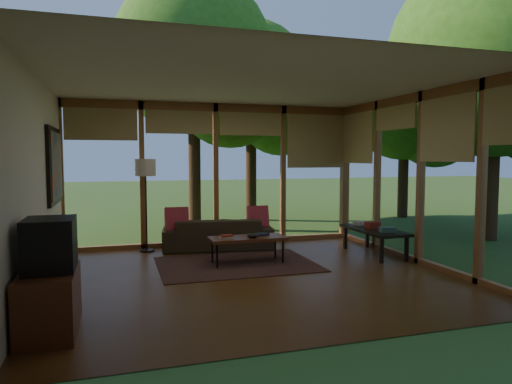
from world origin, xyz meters
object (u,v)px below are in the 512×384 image
object	(u,v)px
media_cabinet	(50,301)
television	(50,244)
sofa	(218,234)
floor_lamp	(145,173)
side_console	(374,231)
coffee_table	(247,239)

from	to	relation	value
media_cabinet	television	xyz separation A→B (m)	(0.02, 0.00, 0.55)
media_cabinet	television	bearing A→B (deg)	0.00
sofa	television	world-z (taller)	television
media_cabinet	television	distance (m)	0.55
floor_lamp	media_cabinet	bearing A→B (deg)	-107.61
floor_lamp	side_console	world-z (taller)	floor_lamp
floor_lamp	coffee_table	size ratio (longest dim) A/B	1.38
television	coffee_table	distance (m)	3.39
side_console	television	bearing A→B (deg)	-156.16
television	floor_lamp	distance (m)	3.79
media_cabinet	side_console	world-z (taller)	media_cabinet
sofa	coffee_table	xyz separation A→B (m)	(0.21, -1.24, 0.10)
side_console	media_cabinet	bearing A→B (deg)	-156.24
sofa	side_console	xyz separation A→B (m)	(2.48, -1.25, 0.12)
sofa	television	xyz separation A→B (m)	(-2.37, -3.39, 0.56)
sofa	television	bearing A→B (deg)	63.64
coffee_table	side_console	bearing A→B (deg)	-0.30
media_cabinet	side_console	size ratio (longest dim) A/B	0.71
sofa	side_console	world-z (taller)	sofa
television	coffee_table	size ratio (longest dim) A/B	0.46
floor_lamp	side_console	bearing A→B (deg)	-21.08
television	side_console	world-z (taller)	television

